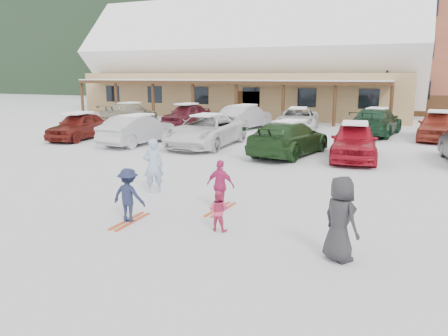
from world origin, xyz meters
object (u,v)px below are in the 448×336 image
at_px(parked_car_11, 376,122).
at_px(parked_car_12, 437,126).
at_px(parked_car_3, 289,138).
at_px(parked_car_4, 354,141).
at_px(child_magenta, 221,185).
at_px(toddler_red, 218,211).
at_px(parked_car_1, 138,130).
at_px(parked_car_9, 245,117).
at_px(parked_car_10, 298,119).
at_px(day_lodge, 247,69).
at_px(parked_car_7, 130,114).
at_px(parked_car_0, 79,126).
at_px(parked_car_8, 187,115).
at_px(bystander_dark, 340,219).
at_px(adult_skier, 153,166).
at_px(child_navy, 129,195).
at_px(parked_car_2, 206,131).
at_px(lamp_post, 387,72).

relative_size(parked_car_11, parked_car_12, 1.17).
distance_m(parked_car_3, parked_car_4, 2.75).
height_order(child_magenta, parked_car_4, parked_car_4).
distance_m(toddler_red, parked_car_4, 10.13).
bearing_deg(parked_car_1, parked_car_4, -175.22).
height_order(parked_car_9, parked_car_10, parked_car_9).
distance_m(day_lodge, parked_car_7, 12.84).
height_order(parked_car_0, parked_car_9, parked_car_9).
distance_m(parked_car_8, parked_car_9, 4.36).
relative_size(bystander_dark, parked_car_3, 0.32).
relative_size(child_magenta, parked_car_12, 0.29).
distance_m(bystander_dark, parked_car_8, 22.97).
relative_size(child_magenta, parked_car_1, 0.29).
distance_m(bystander_dark, parked_car_0, 18.86).
bearing_deg(child_magenta, adult_skier, -14.78).
xyz_separation_m(toddler_red, parked_car_3, (-1.01, 9.94, 0.28)).
relative_size(child_magenta, parked_car_0, 0.31).
height_order(child_navy, parked_car_2, parked_car_2).
bearing_deg(parked_car_9, parked_car_0, 58.62).
relative_size(bystander_dark, parked_car_9, 0.35).
bearing_deg(lamp_post, parked_car_3, -100.56).
distance_m(adult_skier, parked_car_0, 12.45).
bearing_deg(parked_car_7, day_lodge, -113.65).
distance_m(child_navy, parked_car_2, 11.47).
relative_size(parked_car_7, parked_car_11, 0.97).
distance_m(toddler_red, parked_car_8, 21.00).
bearing_deg(parked_car_11, parked_car_2, 53.03).
bearing_deg(parked_car_7, toddler_red, 128.07).
relative_size(lamp_post, parked_car_9, 1.37).
bearing_deg(adult_skier, parked_car_12, -155.91).
xyz_separation_m(lamp_post, adult_skier, (-5.09, -23.71, -2.82)).
height_order(lamp_post, toddler_red, lamp_post).
height_order(toddler_red, parked_car_7, parked_car_7).
bearing_deg(parked_car_3, parked_car_10, -68.76).
bearing_deg(parked_car_4, child_magenta, -111.35).
xyz_separation_m(adult_skier, parked_car_2, (-2.29, 8.46, -0.04)).
bearing_deg(parked_car_10, parked_car_0, -149.73).
bearing_deg(toddler_red, child_magenta, -69.15).
relative_size(lamp_post, parked_car_12, 1.40).
height_order(parked_car_9, parked_car_11, parked_car_11).
bearing_deg(parked_car_10, parked_car_4, -71.14).
height_order(lamp_post, parked_car_11, lamp_post).
height_order(lamp_post, parked_car_1, lamp_post).
distance_m(parked_car_2, parked_car_12, 12.54).
xyz_separation_m(day_lodge, parked_car_7, (-4.60, -11.56, -3.18)).
bearing_deg(parked_car_0, parked_car_4, -6.89).
bearing_deg(parked_car_12, bystander_dark, -93.60).
bearing_deg(parked_car_1, parked_car_0, 1.19).
distance_m(day_lodge, parked_car_4, 22.54).
bearing_deg(child_magenta, parked_car_1, -42.48).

